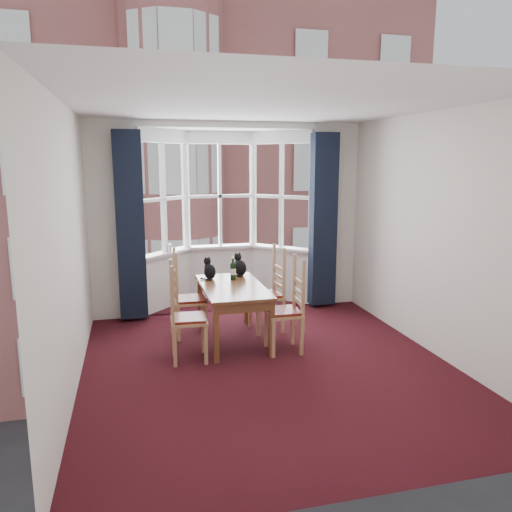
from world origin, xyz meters
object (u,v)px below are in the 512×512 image
object	(u,v)px
cat_left	(210,270)
chair_right_near	(291,312)
wine_bottle	(233,270)
chair_left_far	(183,301)
cat_right	(240,267)
candle_tall	(170,248)
dining_table	(233,292)
chair_right_far	(273,295)
chair_left_near	(181,320)

from	to	relation	value
cat_left	chair_right_near	bearing A→B (deg)	-47.74
wine_bottle	chair_left_far	bearing A→B (deg)	179.21
cat_right	candle_tall	world-z (taller)	cat_right
cat_right	dining_table	bearing A→B (deg)	-111.46
dining_table	cat_right	size ratio (longest dim) A/B	4.38
wine_bottle	candle_tall	world-z (taller)	wine_bottle
chair_right_far	candle_tall	bearing A→B (deg)	131.45
cat_right	candle_tall	xyz separation A→B (m)	(-0.84, 1.15, 0.09)
chair_right_near	candle_tall	world-z (taller)	candle_tall
dining_table	wine_bottle	bearing A→B (deg)	77.31
wine_bottle	chair_right_near	bearing A→B (deg)	-55.72
chair_right_near	chair_left_near	bearing A→B (deg)	179.39
chair_right_far	wine_bottle	world-z (taller)	wine_bottle
chair_right_far	cat_right	size ratio (longest dim) A/B	2.89
cat_left	candle_tall	distance (m)	1.33
cat_right	wine_bottle	size ratio (longest dim) A/B	1.08
candle_tall	chair_left_far	bearing A→B (deg)	-87.85
candle_tall	chair_left_near	bearing A→B (deg)	-91.53
chair_left_far	wine_bottle	size ratio (longest dim) A/B	3.12
chair_left_near	candle_tall	size ratio (longest dim) A/B	7.72
wine_bottle	cat_right	bearing A→B (deg)	58.35
dining_table	chair_right_near	bearing A→B (deg)	-38.81
chair_left_far	cat_left	size ratio (longest dim) A/B	3.08
chair_right_far	chair_left_near	bearing A→B (deg)	-149.52
cat_left	cat_right	size ratio (longest dim) A/B	0.94
cat_right	wine_bottle	world-z (taller)	cat_right
chair_right_near	candle_tall	bearing A→B (deg)	119.78
cat_left	candle_tall	world-z (taller)	cat_left
dining_table	cat_right	xyz separation A→B (m)	(0.21, 0.53, 0.21)
chair_left_far	wine_bottle	bearing A→B (deg)	-0.79
chair_left_near	chair_right_far	bearing A→B (deg)	30.48
dining_table	chair_right_far	world-z (taller)	chair_right_far
dining_table	wine_bottle	distance (m)	0.38
chair_left_far	chair_left_near	bearing A→B (deg)	-97.92
chair_right_near	cat_left	size ratio (longest dim) A/B	3.08
chair_right_near	cat_left	bearing A→B (deg)	132.26
chair_left_far	chair_right_near	xyz separation A→B (m)	(1.19, -0.80, 0.00)
chair_left_far	cat_left	distance (m)	0.52
dining_table	candle_tall	distance (m)	1.83
dining_table	chair_left_far	bearing A→B (deg)	151.93
cat_right	candle_tall	bearing A→B (deg)	126.20
dining_table	chair_left_far	xyz separation A→B (m)	(-0.58, 0.31, -0.16)
dining_table	chair_right_near	distance (m)	0.79
wine_bottle	candle_tall	xyz separation A→B (m)	(-0.70, 1.38, 0.08)
chair_left_near	chair_right_near	size ratio (longest dim) A/B	1.00
chair_left_far	chair_right_far	distance (m)	1.18
chair_left_near	chair_right_near	xyz separation A→B (m)	(1.30, -0.01, 0.00)
chair_left_near	chair_left_far	distance (m)	0.79
wine_bottle	cat_left	bearing A→B (deg)	157.33
chair_left_near	cat_left	xyz separation A→B (m)	(0.47, 0.90, 0.36)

